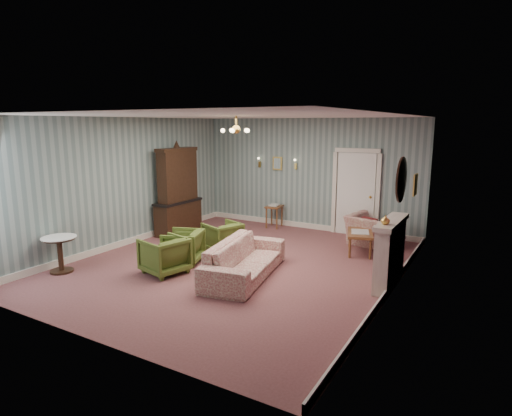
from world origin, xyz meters
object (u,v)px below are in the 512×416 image
Objects in this scene: olive_chair_a at (164,254)px; side_table_black at (393,248)px; olive_chair_c at (223,235)px; coffee_table at (360,242)px; wingback_chair at (374,225)px; dresser at (178,189)px; sofa_chintz at (245,253)px; olive_chair_b at (183,245)px; pedestal_table at (60,254)px; fireplace at (390,253)px.

olive_chair_a is 4.51m from side_table_black.
olive_chair_c is 2.98m from coffee_table.
wingback_chair is 0.47× the size of dresser.
dresser is (-3.13, 1.87, 0.71)m from sofa_chintz.
sofa_chintz is at bearing -134.98° from side_table_black.
dresser reaches higher than side_table_black.
dresser is 3.88× the size of side_table_black.
coffee_table is at bearing 138.54° from olive_chair_c.
coffee_table is 0.83m from side_table_black.
wingback_chair is 1.81× the size of side_table_black.
olive_chair_b is at bearing -140.50° from coffee_table.
olive_chair_a is 3.12m from dresser.
olive_chair_a is 1.10× the size of pedestal_table.
fireplace is 1.50× the size of coffee_table.
olive_chair_c is at bearing 146.81° from olive_chair_b.
fireplace is at bearing -80.69° from side_table_black.
coffee_table is (1.40, 2.46, -0.21)m from sofa_chintz.
dresser reaches higher than olive_chair_b.
coffee_table is at bearing 151.46° from olive_chair_a.
olive_chair_a reaches higher than olive_chair_c.
pedestal_table is at bearing -14.29° from olive_chair_c.
olive_chair_b is 0.78× the size of coffee_table.
olive_chair_c is 0.51× the size of fireplace.
pedestal_table is (-1.63, -1.61, -0.02)m from olive_chair_b.
fireplace is (3.62, -0.21, 0.22)m from olive_chair_c.
fireplace is at bearing 125.38° from olive_chair_a.
olive_chair_c reaches higher than side_table_black.
sofa_chintz is 3.71m from dresser.
olive_chair_b is 2.55m from dresser.
olive_chair_a is 1.98m from pedestal_table.
wingback_chair is at bearing 149.20° from olive_chair_c.
olive_chair_c is 2.19m from dresser.
pedestal_table reaches higher than side_table_black.
sofa_chintz is at bearing 78.17° from wingback_chair.
pedestal_table is (-4.62, -4.76, -0.12)m from wingback_chair.
fireplace is (2.38, 0.89, 0.14)m from sofa_chintz.
pedestal_table is (-1.74, -0.93, -0.03)m from olive_chair_a.
dresser is at bearing -131.07° from olive_chair_a.
sofa_chintz is (1.50, -0.07, 0.08)m from olive_chair_b.
dresser is 5.63m from fireplace.
olive_chair_c is 3.24m from pedestal_table.
olive_chair_c is (0.26, 1.03, -0.01)m from olive_chair_b.
olive_chair_a reaches higher than pedestal_table.
dresser is at bearing 169.93° from fireplace.
pedestal_table is at bearing 105.48° from sofa_chintz.
wingback_chair is 1.27m from side_table_black.
fireplace is at bearing 82.68° from olive_chair_b.
fireplace is 6.03m from pedestal_table.
side_table_black is at bearing -55.63° from sofa_chintz.
dresser is at bearing 90.00° from pedestal_table.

